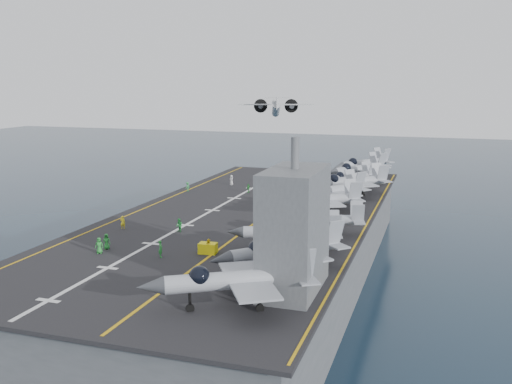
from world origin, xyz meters
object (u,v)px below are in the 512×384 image
(island_superstructure, at_px, (294,215))
(fighter_jet_0, at_px, (239,278))
(tow_cart_a, at_px, (208,248))
(transport_plane, at_px, (276,109))

(island_superstructure, bearing_deg, fighter_jet_0, -121.41)
(fighter_jet_0, relative_size, tow_cart_a, 8.62)
(island_superstructure, distance_m, tow_cart_a, 16.72)
(island_superstructure, bearing_deg, transport_plane, 107.20)
(island_superstructure, distance_m, fighter_jet_0, 8.35)
(fighter_jet_0, bearing_deg, tow_cart_a, 122.36)
(fighter_jet_0, distance_m, tow_cart_a, 17.11)
(tow_cart_a, bearing_deg, transport_plane, 100.75)
(island_superstructure, relative_size, tow_cart_a, 6.78)
(island_superstructure, height_order, fighter_jet_0, island_superstructure)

